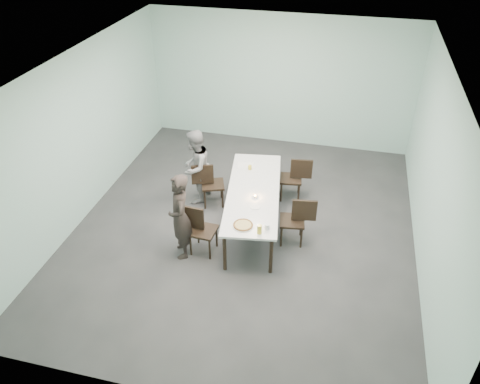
% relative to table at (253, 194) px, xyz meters
% --- Properties ---
extents(ground, '(7.00, 7.00, 0.00)m').
position_rel_table_xyz_m(ground, '(-0.13, -0.09, -0.69)').
color(ground, '#333335').
rests_on(ground, ground).
extents(room_shell, '(6.02, 7.02, 3.01)m').
position_rel_table_xyz_m(room_shell, '(-0.13, -0.09, 1.33)').
color(room_shell, '#A5D0C7').
rests_on(room_shell, ground).
extents(table, '(1.27, 2.70, 0.75)m').
position_rel_table_xyz_m(table, '(0.00, 0.00, 0.00)').
color(table, white).
rests_on(table, ground).
extents(chair_near_left, '(0.62, 0.45, 0.87)m').
position_rel_table_xyz_m(chair_near_left, '(-0.74, -0.89, -0.19)').
color(chair_near_left, black).
rests_on(chair_near_left, ground).
extents(chair_far_left, '(0.65, 0.54, 0.87)m').
position_rel_table_xyz_m(chair_far_left, '(-0.98, 0.47, -0.19)').
color(chair_far_left, black).
rests_on(chair_far_left, ground).
extents(chair_near_right, '(0.64, 0.48, 0.87)m').
position_rel_table_xyz_m(chair_near_right, '(0.83, -0.27, -0.19)').
color(chair_near_right, black).
rests_on(chair_near_right, ground).
extents(chair_far_right, '(0.63, 0.47, 0.87)m').
position_rel_table_xyz_m(chair_far_right, '(0.60, 1.07, -0.19)').
color(chair_far_right, black).
rests_on(chair_far_right, ground).
extents(diner_near, '(0.57, 0.66, 1.53)m').
position_rel_table_xyz_m(diner_near, '(-0.99, -1.04, 0.07)').
color(diner_near, black).
rests_on(diner_near, ground).
extents(diner_far, '(0.65, 0.79, 1.49)m').
position_rel_table_xyz_m(diner_far, '(-1.25, 0.55, 0.05)').
color(diner_far, gray).
rests_on(diner_far, ground).
extents(pizza, '(0.34, 0.34, 0.04)m').
position_rel_table_xyz_m(pizza, '(0.05, -1.01, 0.08)').
color(pizza, white).
rests_on(pizza, table).
extents(side_plate, '(0.18, 0.18, 0.01)m').
position_rel_table_xyz_m(side_plate, '(0.13, -0.46, 0.06)').
color(side_plate, white).
rests_on(side_plate, table).
extents(beer_glass, '(0.08, 0.08, 0.15)m').
position_rel_table_xyz_m(beer_glass, '(0.34, -1.12, 0.13)').
color(beer_glass, gold).
rests_on(beer_glass, table).
extents(water_tumbler, '(0.08, 0.08, 0.09)m').
position_rel_table_xyz_m(water_tumbler, '(0.43, -0.99, 0.10)').
color(water_tumbler, silver).
rests_on(water_tumbler, table).
extents(tealight, '(0.06, 0.06, 0.05)m').
position_rel_table_xyz_m(tealight, '(0.08, -0.20, 0.08)').
color(tealight, silver).
rests_on(tealight, table).
extents(amber_tumbler, '(0.07, 0.07, 0.08)m').
position_rel_table_xyz_m(amber_tumbler, '(-0.22, 0.71, 0.10)').
color(amber_tumbler, gold).
rests_on(amber_tumbler, table).
extents(menu, '(0.33, 0.26, 0.01)m').
position_rel_table_xyz_m(menu, '(-0.33, 0.83, 0.06)').
color(menu, silver).
rests_on(menu, table).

